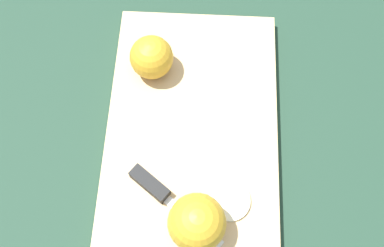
% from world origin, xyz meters
% --- Properties ---
extents(ground_plane, '(4.00, 4.00, 0.00)m').
position_xyz_m(ground_plane, '(0.00, 0.00, 0.00)').
color(ground_plane, '#1E3828').
extents(cutting_board, '(0.46, 0.33, 0.02)m').
position_xyz_m(cutting_board, '(0.00, 0.00, 0.01)').
color(cutting_board, tan).
rests_on(cutting_board, ground_plane).
extents(apple_half_left, '(0.07, 0.07, 0.07)m').
position_xyz_m(apple_half_left, '(-0.11, -0.05, 0.06)').
color(apple_half_left, gold).
rests_on(apple_half_left, cutting_board).
extents(apple_half_right, '(0.08, 0.08, 0.08)m').
position_xyz_m(apple_half_right, '(0.15, -0.01, 0.06)').
color(apple_half_right, gold).
rests_on(apple_half_right, cutting_board).
extents(knife, '(0.13, 0.12, 0.02)m').
position_xyz_m(knife, '(0.09, -0.06, 0.03)').
color(knife, silver).
rests_on(knife, cutting_board).
extents(apple_slice, '(0.06, 0.06, 0.01)m').
position_xyz_m(apple_slice, '(0.12, 0.04, 0.03)').
color(apple_slice, beige).
rests_on(apple_slice, cutting_board).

